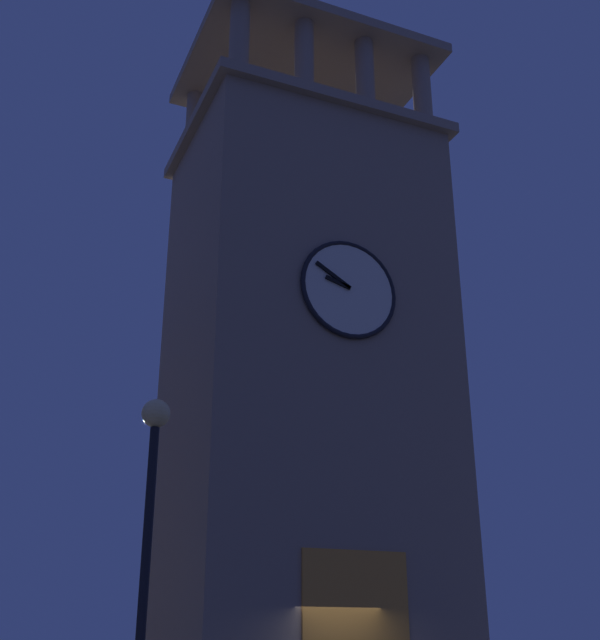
# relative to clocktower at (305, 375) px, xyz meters

# --- Properties ---
(clocktower) EXTENTS (9.15, 7.34, 24.99)m
(clocktower) POSITION_rel_clocktower_xyz_m (0.00, 0.00, 0.00)
(clocktower) COLOR gray
(clocktower) RESTS_ON ground_plane
(street_lamp) EXTENTS (0.44, 0.44, 5.13)m
(street_lamp) POSITION_rel_clocktower_xyz_m (7.78, 12.01, -6.52)
(street_lamp) COLOR black
(street_lamp) RESTS_ON ground_plane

